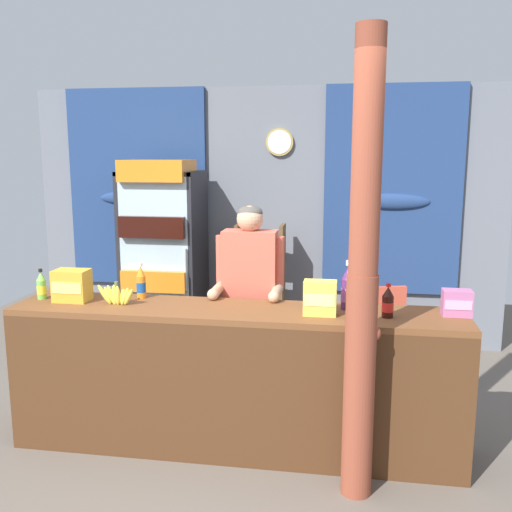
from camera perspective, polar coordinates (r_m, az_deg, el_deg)
name	(u,v)px	position (r m, az deg, el deg)	size (l,w,h in m)	color
ground_plane	(233,405)	(4.68, -2.35, -14.67)	(7.12, 7.12, 0.00)	#665B51
back_wall_curtained	(263,213)	(5.94, 0.69, 4.32)	(4.85, 0.22, 2.63)	slate
stall_counter	(232,370)	(3.76, -2.43, -11.31)	(2.97, 0.53, 0.97)	brown
timber_post	(363,285)	(3.20, 10.61, -2.83)	(0.20, 0.18, 2.63)	brown
drink_fridge	(163,247)	(5.70, -9.28, 0.85)	(0.75, 0.70, 1.91)	#232328
bottle_shelf_rack	(260,286)	(5.72, 0.43, -2.97)	(0.48, 0.28, 1.28)	brown
plastic_lawn_chair	(376,324)	(5.14, 11.90, -6.68)	(0.55, 0.55, 0.86)	#E5563D
shopkeeper	(250,287)	(4.17, -0.62, -3.11)	(0.50, 0.42, 1.60)	#28282D
soda_bottle_grape_soda	(348,289)	(3.74, 9.20, -3.25)	(0.09, 0.09, 0.32)	#56286B
soda_bottle_lime_soda	(41,286)	(4.23, -20.66, -2.84)	(0.06, 0.06, 0.21)	#75C64C
soda_bottle_orange_soda	(141,283)	(4.06, -11.42, -2.68)	(0.06, 0.06, 0.25)	orange
soda_bottle_cola	(388,303)	(3.62, 13.04, -4.59)	(0.07, 0.07, 0.22)	black
snack_box_wafer	(457,303)	(3.78, 19.44, -4.44)	(0.18, 0.12, 0.16)	#B76699
snack_box_choco_powder	(72,285)	(4.10, -17.92, -2.82)	(0.23, 0.16, 0.22)	gold
snack_box_instant_noodle	(320,298)	(3.59, 6.42, -4.19)	(0.20, 0.12, 0.22)	#EAD14C
banana_bunch	(116,296)	(3.93, -13.78, -3.86)	(0.28, 0.05, 0.16)	#DBCC42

